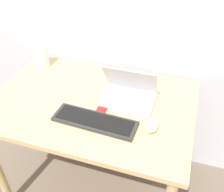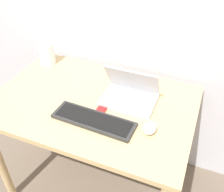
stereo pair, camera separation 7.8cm
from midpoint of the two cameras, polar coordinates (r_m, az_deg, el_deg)
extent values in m
cube|color=tan|center=(1.46, -6.00, -1.76)|extent=(1.11, 0.74, 0.03)
cylinder|color=tan|center=(2.11, -14.63, -1.79)|extent=(0.05, 0.05, 0.73)
cylinder|color=tan|center=(1.86, 13.19, -7.81)|extent=(0.05, 0.05, 0.73)
cube|color=silver|center=(1.44, 1.86, -0.73)|extent=(0.29, 0.21, 0.02)
cube|color=#B7B7BC|center=(1.43, 1.75, -0.62)|extent=(0.24, 0.11, 0.00)
cube|color=silver|center=(1.42, 2.49, 3.52)|extent=(0.29, 0.11, 0.19)
cube|color=black|center=(1.42, 2.60, 3.90)|extent=(0.26, 0.09, 0.15)
cube|color=#2D2D2D|center=(1.31, -5.47, -5.51)|extent=(0.43, 0.15, 0.02)
cube|color=black|center=(1.31, -5.49, -5.19)|extent=(0.39, 0.12, 0.00)
ellipsoid|color=silver|center=(1.28, 6.91, -6.51)|extent=(0.06, 0.09, 0.04)
cylinder|color=white|center=(1.79, -16.55, 8.28)|extent=(0.10, 0.10, 0.14)
cone|color=white|center=(1.74, -17.15, 11.19)|extent=(0.10, 0.10, 0.06)
cube|color=red|center=(1.39, -3.82, -2.91)|extent=(0.05, 0.06, 0.01)
camera|label=1|loc=(0.04, -91.70, -1.32)|focal=42.00mm
camera|label=2|loc=(0.04, 88.30, 1.32)|focal=42.00mm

